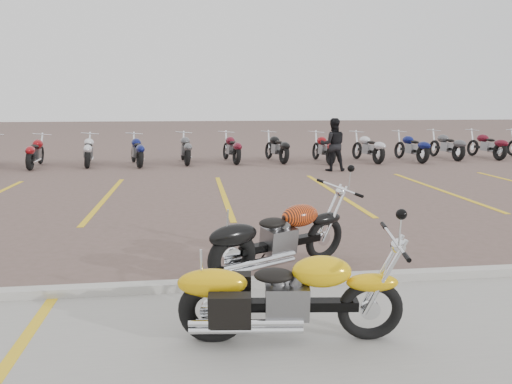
# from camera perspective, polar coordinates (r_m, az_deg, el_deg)

# --- Properties ---
(ground) EXTENTS (100.00, 100.00, 0.00)m
(ground) POSITION_cam_1_polar(r_m,az_deg,el_deg) (7.89, -1.79, -5.69)
(ground) COLOR brown
(ground) RESTS_ON ground
(curb) EXTENTS (60.00, 0.18, 0.12)m
(curb) POSITION_cam_1_polar(r_m,az_deg,el_deg) (5.99, 0.14, -10.37)
(curb) COLOR #ADAAA3
(curb) RESTS_ON ground
(parking_stripes) EXTENTS (38.00, 5.50, 0.01)m
(parking_stripes) POSITION_cam_1_polar(r_m,az_deg,el_deg) (11.78, -3.72, -0.34)
(parking_stripes) COLOR gold
(parking_stripes) RESTS_ON ground
(yellow_cruiser) EXTENTS (2.04, 0.41, 0.84)m
(yellow_cruiser) POSITION_cam_1_polar(r_m,az_deg,el_deg) (4.63, 3.38, -12.03)
(yellow_cruiser) COLOR black
(yellow_cruiser) RESTS_ON ground
(flame_cruiser) EXTENTS (1.95, 1.09, 0.87)m
(flame_cruiser) POSITION_cam_1_polar(r_m,az_deg,el_deg) (6.40, 2.27, -5.46)
(flame_cruiser) COLOR black
(flame_cruiser) RESTS_ON ground
(person_b) EXTENTS (0.89, 0.74, 1.67)m
(person_b) POSITION_cam_1_polar(r_m,az_deg,el_deg) (16.00, 8.80, 5.37)
(person_b) COLOR black
(person_b) RESTS_ON ground
(bg_bike_row) EXTENTS (20.73, 2.07, 1.10)m
(bg_bike_row) POSITION_cam_1_polar(r_m,az_deg,el_deg) (18.03, 2.39, 5.12)
(bg_bike_row) COLOR black
(bg_bike_row) RESTS_ON ground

